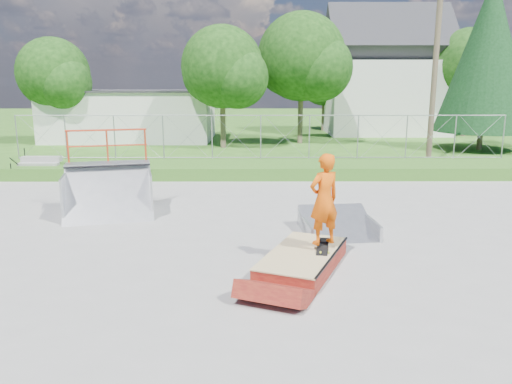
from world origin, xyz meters
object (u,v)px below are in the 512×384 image
Objects in this scene: grind_box at (303,261)px; flat_bank_ramp at (338,224)px; skater at (324,203)px; quarter_pipe at (107,175)px.

flat_bank_ramp is (1.07, 2.34, 0.07)m from grind_box.
skater is (-0.66, -2.16, 1.06)m from flat_bank_ramp.
grind_box is 1.53× the size of skater.
flat_bank_ramp is at bearing -29.46° from quarter_pipe.
grind_box is 2.57m from flat_bank_ramp.
skater reaches higher than grind_box.
flat_bank_ramp is 2.49m from skater.
flat_bank_ramp is at bearing 87.92° from grind_box.
quarter_pipe is (-4.90, 4.02, 0.96)m from grind_box.
skater is (5.32, -3.84, 0.16)m from quarter_pipe.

